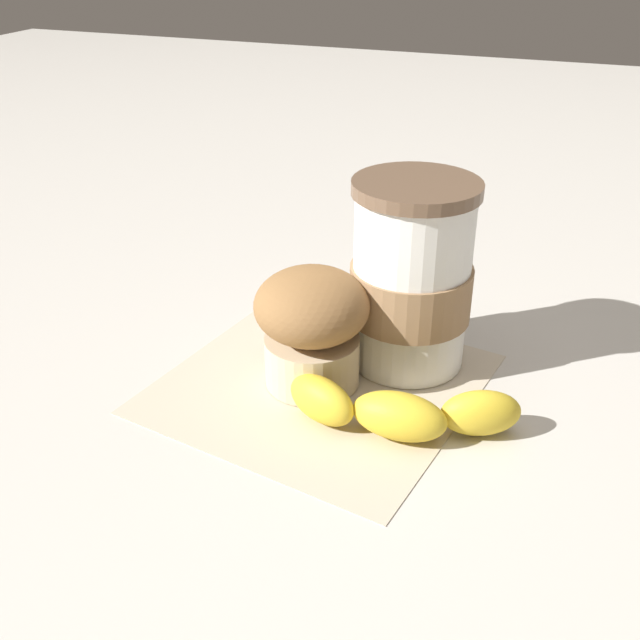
# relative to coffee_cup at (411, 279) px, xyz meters

# --- Properties ---
(ground_plane) EXTENTS (3.00, 3.00, 0.00)m
(ground_plane) POSITION_rel_coffee_cup_xyz_m (0.06, -0.05, -0.07)
(ground_plane) COLOR beige
(paper_napkin) EXTENTS (0.26, 0.26, 0.00)m
(paper_napkin) POSITION_rel_coffee_cup_xyz_m (0.06, -0.05, -0.07)
(paper_napkin) COLOR beige
(paper_napkin) RESTS_ON ground_plane
(coffee_cup) EXTENTS (0.10, 0.10, 0.15)m
(coffee_cup) POSITION_rel_coffee_cup_xyz_m (0.00, 0.00, 0.00)
(coffee_cup) COLOR white
(coffee_cup) RESTS_ON paper_napkin
(muffin) EXTENTS (0.09, 0.09, 0.09)m
(muffin) POSITION_rel_coffee_cup_xyz_m (0.06, -0.06, -0.02)
(muffin) COLOR beige
(muffin) RESTS_ON paper_napkin
(banana) EXTENTS (0.07, 0.17, 0.03)m
(banana) POSITION_rel_coffee_cup_xyz_m (0.10, 0.02, -0.06)
(banana) COLOR gold
(banana) RESTS_ON paper_napkin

